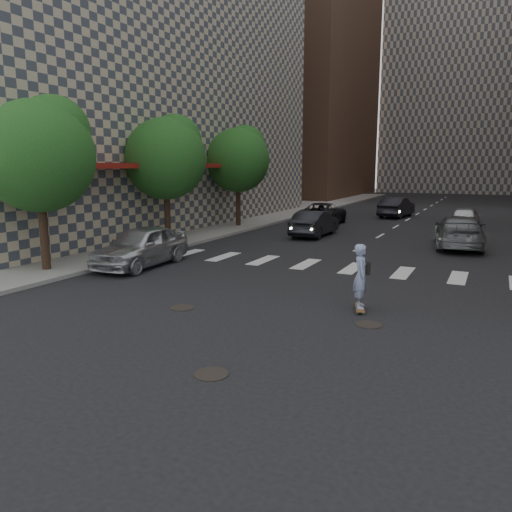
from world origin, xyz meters
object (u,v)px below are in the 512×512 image
(traffic_car_d, at_px, (465,218))
(tree_a, at_px, (42,151))
(silver_sedan, at_px, (141,246))
(traffic_car_e, at_px, (397,207))
(skateboarder, at_px, (361,276))
(traffic_car_b, at_px, (459,232))
(traffic_car_a, at_px, (315,223))
(tree_c, at_px, (239,157))
(tree_b, at_px, (168,155))
(traffic_car_c, at_px, (323,214))

(traffic_car_d, bearing_deg, tree_a, 59.41)
(tree_a, relative_size, silver_sedan, 1.34)
(traffic_car_e, bearing_deg, skateboarder, 104.46)
(traffic_car_b, bearing_deg, traffic_car_d, -95.78)
(traffic_car_d, bearing_deg, traffic_car_a, 46.33)
(tree_c, height_order, traffic_car_e, tree_c)
(skateboarder, xyz_separation_m, traffic_car_d, (1.52, 21.71, -0.29))
(tree_b, distance_m, traffic_car_d, 19.84)
(tree_a, relative_size, traffic_car_b, 1.18)
(traffic_car_e, bearing_deg, traffic_car_c, 69.51)
(tree_b, distance_m, silver_sedan, 7.12)
(traffic_car_d, bearing_deg, traffic_car_c, 12.84)
(tree_a, xyz_separation_m, tree_c, (0.00, 16.00, 0.00))
(traffic_car_a, distance_m, traffic_car_b, 7.99)
(tree_a, height_order, traffic_car_d, tree_a)
(skateboarder, xyz_separation_m, traffic_car_e, (-3.93, 27.33, -0.22))
(traffic_car_c, bearing_deg, silver_sedan, 78.27)
(tree_b, bearing_deg, traffic_car_d, 45.06)
(tree_c, bearing_deg, traffic_car_e, 53.92)
(tree_b, bearing_deg, silver_sedan, -65.86)
(traffic_car_b, xyz_separation_m, traffic_car_d, (-0.17, 8.49, -0.08))
(tree_c, distance_m, skateboarder, 20.41)
(tree_a, distance_m, tree_b, 8.00)
(traffic_car_c, bearing_deg, traffic_car_a, 98.73)
(tree_a, relative_size, traffic_car_c, 1.19)
(tree_a, bearing_deg, tree_c, 90.00)
(traffic_car_b, bearing_deg, silver_sedan, 36.26)
(traffic_car_e, bearing_deg, traffic_car_d, 140.42)
(traffic_car_a, distance_m, traffic_car_d, 10.93)
(tree_a, bearing_deg, traffic_car_a, 67.04)
(traffic_car_a, distance_m, traffic_car_e, 13.49)
(traffic_car_e, bearing_deg, traffic_car_b, 118.01)
(tree_a, distance_m, traffic_car_a, 15.79)
(traffic_car_a, bearing_deg, traffic_car_c, -76.34)
(tree_a, xyz_separation_m, traffic_car_d, (13.74, 21.77, -3.91))
(traffic_car_b, bearing_deg, traffic_car_c, -42.43)
(traffic_car_e, bearing_deg, tree_a, 79.44)
(traffic_car_c, bearing_deg, tree_c, 36.10)
(tree_c, distance_m, silver_sedan, 14.23)
(traffic_car_b, height_order, traffic_car_d, traffic_car_b)
(tree_c, bearing_deg, traffic_car_c, 41.01)
(skateboarder, height_order, traffic_car_d, skateboarder)
(skateboarder, xyz_separation_m, silver_sedan, (-9.76, 2.46, -0.18))
(traffic_car_a, bearing_deg, traffic_car_e, -99.91)
(traffic_car_a, xyz_separation_m, traffic_car_e, (2.33, 13.29, 0.04))
(traffic_car_b, bearing_deg, traffic_car_e, -75.23)
(tree_b, height_order, traffic_car_e, tree_b)
(skateboarder, distance_m, traffic_car_b, 13.33)
(tree_b, distance_m, traffic_car_c, 13.36)
(tree_c, xyz_separation_m, traffic_car_b, (13.91, -2.73, -3.83))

